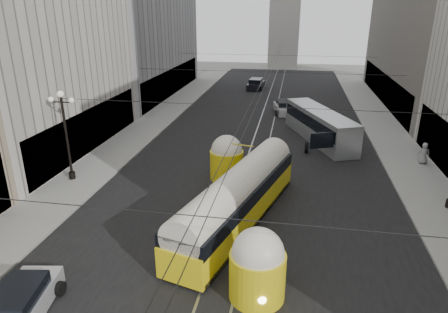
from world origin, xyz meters
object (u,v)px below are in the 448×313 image
at_px(city_bus, 319,124).
at_px(pedestrian_sidewalk_right, 424,153).
at_px(streetcar, 238,197).
at_px(sedan_silver, 20,304).

bearing_deg(city_bus, pedestrian_sidewalk_right, -32.89).
height_order(streetcar, sedan_silver, streetcar).
bearing_deg(pedestrian_sidewalk_right, sedan_silver, 50.55).
bearing_deg(sedan_silver, streetcar, 50.32).
distance_m(city_bus, pedestrian_sidewalk_right, 9.32).
xyz_separation_m(streetcar, pedestrian_sidewalk_right, (13.08, 11.38, -0.62)).
distance_m(streetcar, city_bus, 17.25).
xyz_separation_m(city_bus, sedan_silver, (-12.75, -25.46, -0.92)).
relative_size(streetcar, sedan_silver, 3.16).
bearing_deg(streetcar, pedestrian_sidewalk_right, 41.02).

